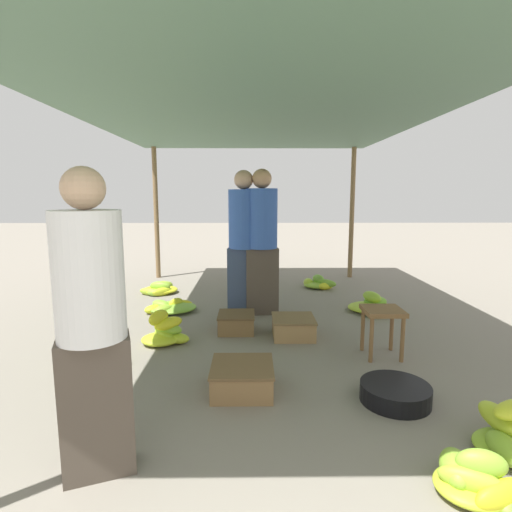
% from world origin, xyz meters
% --- Properties ---
extents(canopy_post_back_left, '(0.08, 0.08, 2.26)m').
position_xyz_m(canopy_post_back_left, '(-1.70, 5.90, 1.13)').
color(canopy_post_back_left, olive).
rests_on(canopy_post_back_left, ground).
extents(canopy_post_back_right, '(0.08, 0.08, 2.26)m').
position_xyz_m(canopy_post_back_right, '(1.70, 5.90, 1.13)').
color(canopy_post_back_right, olive).
rests_on(canopy_post_back_right, ground).
extents(canopy_tarp, '(3.81, 6.00, 0.04)m').
position_xyz_m(canopy_tarp, '(0.00, 3.10, 2.28)').
color(canopy_tarp, '#567A60').
rests_on(canopy_tarp, canopy_post_front_left).
extents(vendor_foreground, '(0.43, 0.43, 1.58)m').
position_xyz_m(vendor_foreground, '(-0.85, 0.86, 0.82)').
color(vendor_foreground, '#4C4238').
rests_on(vendor_foreground, ground).
extents(stool, '(0.34, 0.34, 0.44)m').
position_xyz_m(stool, '(1.13, 2.37, 0.35)').
color(stool, brown).
rests_on(stool, ground).
extents(basin_black, '(0.49, 0.49, 0.13)m').
position_xyz_m(basin_black, '(0.97, 1.56, 0.06)').
color(basin_black, black).
rests_on(basin_black, ground).
extents(banana_pile_left_0, '(0.66, 0.57, 0.16)m').
position_xyz_m(banana_pile_left_0, '(-1.07, 3.79, 0.06)').
color(banana_pile_left_0, '#90BE32').
rests_on(banana_pile_left_0, ground).
extents(banana_pile_left_1, '(0.49, 0.41, 0.35)m').
position_xyz_m(banana_pile_left_1, '(-0.90, 2.71, 0.11)').
color(banana_pile_left_1, '#A5C62F').
rests_on(banana_pile_left_1, ground).
extents(banana_pile_left_2, '(0.40, 0.43, 0.19)m').
position_xyz_m(banana_pile_left_2, '(-1.32, 2.19, 0.08)').
color(banana_pile_left_2, yellow).
rests_on(banana_pile_left_2, ground).
extents(banana_pile_left_3, '(0.56, 0.56, 0.19)m').
position_xyz_m(banana_pile_left_3, '(-1.42, 4.74, 0.07)').
color(banana_pile_left_3, '#B5CD2C').
rests_on(banana_pile_left_3, ground).
extents(banana_pile_right_0, '(0.59, 0.64, 0.25)m').
position_xyz_m(banana_pile_right_0, '(1.47, 3.74, 0.08)').
color(banana_pile_right_0, '#76B337').
rests_on(banana_pile_right_0, ground).
extents(banana_pile_right_1, '(0.44, 0.50, 0.31)m').
position_xyz_m(banana_pile_right_1, '(1.40, 0.98, 0.11)').
color(banana_pile_right_1, '#B6CD2C').
rests_on(banana_pile_right_1, ground).
extents(banana_pile_right_2, '(0.44, 0.43, 0.25)m').
position_xyz_m(banana_pile_right_2, '(1.03, 0.66, 0.08)').
color(banana_pile_right_2, '#93BF32').
rests_on(banana_pile_right_2, ground).
extents(banana_pile_right_3, '(0.50, 0.51, 0.21)m').
position_xyz_m(banana_pile_right_3, '(1.01, 5.06, 0.07)').
color(banana_pile_right_3, yellow).
rests_on(banana_pile_right_3, ground).
extents(crate_near, '(0.39, 0.39, 0.20)m').
position_xyz_m(crate_near, '(-0.21, 3.05, 0.10)').
color(crate_near, brown).
rests_on(crate_near, ground).
extents(crate_mid, '(0.46, 0.46, 0.21)m').
position_xyz_m(crate_mid, '(-0.12, 1.72, 0.10)').
color(crate_mid, olive).
rests_on(crate_mid, ground).
extents(crate_far, '(0.43, 0.43, 0.21)m').
position_xyz_m(crate_far, '(0.38, 2.88, 0.10)').
color(crate_far, '#9E7A4C').
rests_on(crate_far, ground).
extents(shopper_walking_mid, '(0.41, 0.41, 1.76)m').
position_xyz_m(shopper_walking_mid, '(0.08, 3.71, 0.91)').
color(shopper_walking_mid, '#4C4238').
rests_on(shopper_walking_mid, ground).
extents(shopper_walking_far, '(0.41, 0.40, 1.74)m').
position_xyz_m(shopper_walking_far, '(-0.14, 3.75, 0.91)').
color(shopper_walking_far, '#384766').
rests_on(shopper_walking_far, ground).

